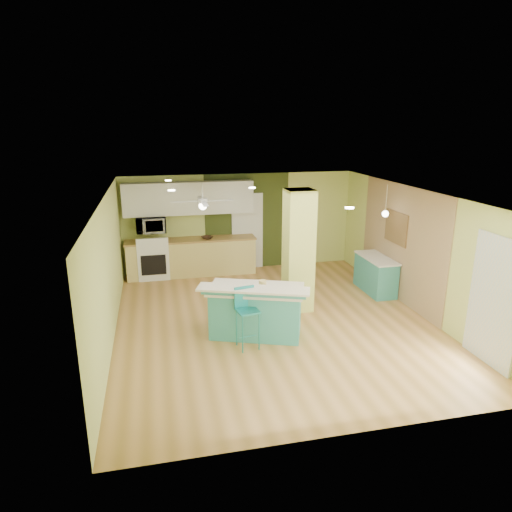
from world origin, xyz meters
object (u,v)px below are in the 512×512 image
(bar_stool, at_px, (246,308))
(fruit_bowl, at_px, (207,238))
(side_counter, at_px, (375,274))
(peninsula, at_px, (256,310))
(canister, at_px, (263,285))

(bar_stool, bearing_deg, fruit_bowl, 83.07)
(bar_stool, bearing_deg, side_counter, 20.50)
(peninsula, height_order, canister, canister)
(fruit_bowl, bearing_deg, canister, -81.49)
(peninsula, relative_size, canister, 12.08)
(bar_stool, height_order, canister, bar_stool)
(side_counter, bearing_deg, canister, -151.77)
(bar_stool, relative_size, canister, 6.32)
(peninsula, xyz_separation_m, fruit_bowl, (-0.45, 3.61, 0.50))
(bar_stool, distance_m, fruit_bowl, 4.03)
(peninsula, xyz_separation_m, side_counter, (3.16, 1.56, -0.07))
(peninsula, distance_m, bar_stool, 0.55)
(canister, bearing_deg, side_counter, 28.23)
(bar_stool, distance_m, canister, 0.56)
(side_counter, distance_m, fruit_bowl, 4.18)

